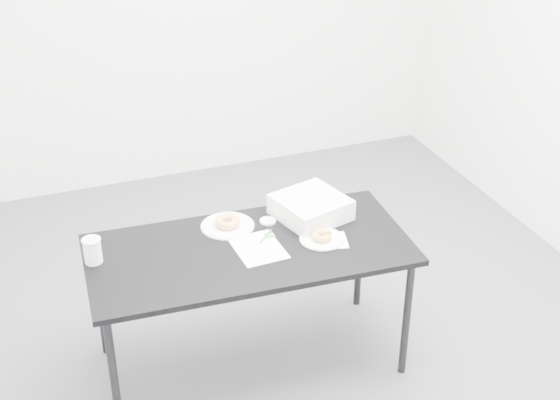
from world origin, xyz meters
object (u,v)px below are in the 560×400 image
object	(u,v)px
donut_far	(227,222)
bakery_box	(311,207)
plate_far	(228,226)
coffee_cup	(93,251)
donut_near	(322,236)
scorecard	(258,248)
plate_near	(322,239)
pen	(266,236)
table	(249,257)

from	to	relation	value
donut_far	bakery_box	distance (m)	0.41
plate_far	donut_far	world-z (taller)	donut_far
plate_far	coffee_cup	size ratio (longest dim) A/B	2.16
donut_near	bakery_box	world-z (taller)	bakery_box
coffee_cup	scorecard	bearing A→B (deg)	-11.85
plate_near	donut_far	bearing A→B (deg)	144.25
bakery_box	pen	bearing A→B (deg)	-173.62
table	plate_far	distance (m)	0.22
table	bakery_box	xyz separation A→B (m)	(0.37, 0.16, 0.10)
pen	donut_far	xyz separation A→B (m)	(-0.14, 0.16, 0.02)
plate_near	coffee_cup	bearing A→B (deg)	169.61
table	bakery_box	size ratio (longest dim) A/B	4.90
donut_near	donut_far	bearing A→B (deg)	144.25
table	plate_near	distance (m)	0.35
plate_near	plate_far	xyz separation A→B (m)	(-0.38, 0.27, -0.00)
plate_far	scorecard	bearing A→B (deg)	-72.22
plate_far	bakery_box	size ratio (longest dim) A/B	0.83
scorecard	donut_far	distance (m)	0.25
plate_near	donut_near	xyz separation A→B (m)	(0.00, 0.00, 0.02)
plate_near	plate_far	bearing A→B (deg)	144.25
donut_near	donut_far	size ratio (longest dim) A/B	0.81
donut_near	pen	bearing A→B (deg)	154.54
pen	plate_far	distance (m)	0.21
pen	bakery_box	xyz separation A→B (m)	(0.27, 0.11, 0.05)
plate_far	donut_far	xyz separation A→B (m)	(0.00, -0.00, 0.02)
table	pen	distance (m)	0.13
scorecard	plate_far	world-z (taller)	plate_far
pen	donut_near	size ratio (longest dim) A/B	1.26
plate_far	bakery_box	xyz separation A→B (m)	(0.41, -0.05, 0.05)
plate_near	table	bearing A→B (deg)	170.09
scorecard	pen	bearing A→B (deg)	47.18
scorecard	plate_far	xyz separation A→B (m)	(-0.08, 0.23, 0.00)
scorecard	donut_far	bearing A→B (deg)	105.01
scorecard	plate_far	bearing A→B (deg)	105.01
scorecard	pen	world-z (taller)	pen
donut_near	table	bearing A→B (deg)	170.09
donut_near	bakery_box	xyz separation A→B (m)	(0.04, 0.22, 0.03)
pen	bakery_box	size ratio (longest dim) A/B	0.40
plate_near	donut_near	distance (m)	0.02
coffee_cup	bakery_box	distance (m)	1.06
pen	bakery_box	distance (m)	0.30
pen	plate_near	distance (m)	0.26
table	pen	size ratio (longest dim) A/B	12.28
table	plate_far	xyz separation A→B (m)	(-0.04, 0.21, 0.05)
pen	plate_near	bearing A→B (deg)	-71.24
table	scorecard	distance (m)	0.07
table	coffee_cup	size ratio (longest dim) A/B	12.75
donut_far	table	bearing A→B (deg)	-79.91
scorecard	plate_near	bearing A→B (deg)	-9.60
donut_far	plate_far	bearing A→B (deg)	90.00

